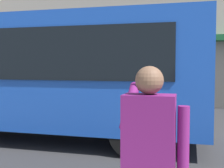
% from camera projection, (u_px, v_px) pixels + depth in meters
% --- Properties ---
extents(ground_plane, '(60.00, 60.00, 0.00)m').
position_uv_depth(ground_plane, '(170.00, 142.00, 7.19)').
color(ground_plane, '#2B2B2D').
extents(red_bus, '(9.05, 2.54, 3.08)m').
position_uv_depth(red_bus, '(27.00, 72.00, 7.71)').
color(red_bus, '#1947AD').
rests_on(red_bus, ground_plane).
extents(pedestrian_photographer, '(0.53, 0.52, 1.70)m').
position_uv_depth(pedestrian_photographer, '(149.00, 157.00, 2.33)').
color(pedestrian_photographer, '#2D2D33').
rests_on(pedestrian_photographer, sidewalk_curb).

